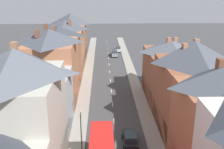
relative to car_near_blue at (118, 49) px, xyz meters
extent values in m
cube|color=gray|center=(-8.20, -29.94, -0.75)|extent=(2.20, 104.00, 0.14)
cube|color=gray|center=(2.00, -29.94, -0.75)|extent=(2.20, 104.00, 0.14)
cube|color=silver|center=(-3.10, -49.94, -0.81)|extent=(0.14, 1.80, 0.01)
cube|color=silver|center=(-3.10, -43.94, -0.81)|extent=(0.14, 1.80, 0.01)
cube|color=silver|center=(-3.10, -37.94, -0.81)|extent=(0.14, 1.80, 0.01)
cube|color=silver|center=(-3.10, -31.94, -0.81)|extent=(0.14, 1.80, 0.01)
cube|color=silver|center=(-3.10, -25.94, -0.81)|extent=(0.14, 1.80, 0.01)
cube|color=silver|center=(-3.10, -19.94, -0.81)|extent=(0.14, 1.80, 0.01)
cube|color=silver|center=(-3.10, -13.94, -0.81)|extent=(0.14, 1.80, 0.01)
cube|color=silver|center=(-3.10, -7.94, -0.81)|extent=(0.14, 1.80, 0.01)
cube|color=silver|center=(-3.10, -1.94, -0.81)|extent=(0.14, 1.80, 0.01)
cube|color=silver|center=(-3.10, 4.06, -0.81)|extent=(0.14, 1.80, 0.01)
cube|color=silver|center=(-3.10, 10.06, -0.81)|extent=(0.14, 1.80, 0.01)
cube|color=silver|center=(-3.10, 16.06, -0.81)|extent=(0.14, 1.80, 0.01)
cube|color=#BCB7A8|center=(-13.30, -54.37, 4.75)|extent=(8.00, 10.67, 11.14)
pyramid|color=#565B66|center=(-13.30, -54.37, 11.70)|extent=(8.00, 10.67, 2.77)
cube|color=#99664C|center=(-14.02, -51.83, 12.44)|extent=(0.60, 0.90, 1.46)
cube|color=#ADB2B7|center=(-13.30, -45.41, 3.32)|extent=(8.00, 7.24, 8.27)
cube|color=#1E5133|center=(-9.36, -45.41, 0.78)|extent=(0.12, 6.66, 3.20)
pyramid|color=#565B66|center=(-13.30, -45.41, 8.32)|extent=(8.00, 7.24, 1.74)
cube|color=brown|center=(-14.49, -46.88, 8.94)|extent=(0.60, 0.90, 1.23)
cube|color=#B2704C|center=(-13.30, -36.85, 4.58)|extent=(8.00, 9.88, 10.80)
cube|color=navy|center=(-9.36, -36.85, 0.78)|extent=(0.12, 9.09, 3.20)
pyramid|color=#474C56|center=(-13.30, -36.85, 11.06)|extent=(8.00, 9.88, 2.16)
cube|color=brown|center=(-14.89, -38.26, 11.67)|extent=(0.60, 0.90, 1.21)
cube|color=brown|center=(-14.40, -33.97, 11.81)|extent=(0.60, 0.90, 1.49)
cube|color=#A36042|center=(-13.30, -28.37, 4.26)|extent=(8.00, 7.09, 10.16)
cube|color=black|center=(-9.36, -28.37, 0.78)|extent=(0.12, 6.52, 3.20)
pyramid|color=#383D47|center=(-13.30, -28.37, 10.36)|extent=(8.00, 7.09, 2.02)
cube|color=brown|center=(-13.86, -29.97, 11.00)|extent=(0.60, 0.90, 1.29)
cube|color=#B2704C|center=(-13.30, -18.83, 4.20)|extent=(8.00, 11.99, 10.04)
cube|color=#1E5133|center=(-9.36, -18.83, 0.78)|extent=(0.12, 11.03, 3.20)
pyramid|color=#474C56|center=(-13.30, -18.83, 10.23)|extent=(8.00, 11.99, 2.01)
cube|color=brown|center=(-11.91, -20.42, 10.91)|extent=(0.60, 0.90, 1.36)
cube|color=brown|center=(-13.30, -7.44, 3.96)|extent=(8.00, 10.80, 9.56)
cube|color=navy|center=(-9.36, -7.44, 0.78)|extent=(0.12, 9.93, 3.20)
pyramid|color=#474C56|center=(-13.30, -7.44, 10.20)|extent=(8.00, 10.80, 2.92)
cube|color=#99664C|center=(-13.02, -7.30, 10.82)|extent=(0.60, 0.90, 1.23)
cube|color=#A36042|center=(7.10, -55.78, 4.21)|extent=(8.00, 7.74, 10.06)
cube|color=brown|center=(6.98, -54.67, 11.14)|extent=(0.60, 0.90, 1.55)
cube|color=#935138|center=(7.10, -46.67, 4.16)|extent=(8.00, 10.47, 9.96)
cube|color=#1E5133|center=(3.16, -46.67, 0.78)|extent=(0.12, 9.64, 3.20)
pyramid|color=#474C56|center=(7.10, -46.67, 10.63)|extent=(8.00, 10.47, 2.97)
cube|color=#99664C|center=(5.82, -46.78, 11.19)|extent=(0.60, 0.90, 1.12)
cube|color=#99664C|center=(7.82, -45.22, 11.32)|extent=(0.60, 0.90, 1.38)
cube|color=brown|center=(7.10, -35.76, 3.54)|extent=(8.00, 11.34, 8.72)
cube|color=olive|center=(3.16, -35.76, 0.78)|extent=(0.12, 10.44, 3.20)
pyramid|color=#565B66|center=(7.10, -35.76, 8.87)|extent=(8.00, 11.34, 1.93)
cube|color=#99664C|center=(6.60, -35.42, 9.61)|extent=(0.60, 0.90, 1.48)
cube|color=#99664C|center=(8.33, -33.39, 9.42)|extent=(0.60, 0.90, 1.11)
cube|color=red|center=(-4.90, -58.53, 4.43)|extent=(2.39, 10.37, 0.10)
cube|color=#28333D|center=(-4.90, -53.18, 1.03)|extent=(2.20, 0.10, 1.20)
cube|color=#28333D|center=(-4.90, -53.18, 3.33)|extent=(2.20, 0.10, 1.10)
cube|color=yellow|center=(-4.90, -53.18, 4.13)|extent=(1.34, 0.08, 0.32)
cube|color=#B7BABF|center=(0.00, 0.06, -0.15)|extent=(1.70, 4.39, 0.71)
cube|color=#28333D|center=(0.00, -0.16, 0.50)|extent=(1.46, 2.20, 0.60)
cylinder|color=black|center=(-0.85, 1.42, -0.51)|extent=(0.20, 0.62, 0.62)
cylinder|color=black|center=(0.85, 1.42, -0.51)|extent=(0.20, 0.62, 0.62)
cylinder|color=black|center=(-0.85, -1.31, -0.51)|extent=(0.20, 0.62, 0.62)
cylinder|color=black|center=(0.85, -1.31, -0.51)|extent=(0.20, 0.62, 0.62)
cube|color=gray|center=(-1.30, -5.53, -0.11)|extent=(1.70, 4.59, 0.79)
cube|color=#28333D|center=(-1.30, -5.76, 0.58)|extent=(1.46, 2.29, 0.60)
cylinder|color=black|center=(-2.15, -4.11, -0.51)|extent=(0.20, 0.62, 0.62)
cylinder|color=black|center=(-0.45, -4.11, -0.51)|extent=(0.20, 0.62, 0.62)
cylinder|color=black|center=(-2.15, -6.95, -0.51)|extent=(0.20, 0.62, 0.62)
cylinder|color=black|center=(-0.45, -6.95, -0.51)|extent=(0.20, 0.62, 0.62)
cube|color=black|center=(-1.30, -50.00, -0.16)|extent=(1.70, 4.20, 0.70)
cube|color=#28333D|center=(-1.30, -50.21, 0.49)|extent=(1.46, 2.10, 0.60)
cylinder|color=black|center=(-2.15, -48.70, -0.51)|extent=(0.20, 0.62, 0.62)
cylinder|color=black|center=(-0.45, -48.70, -0.51)|extent=(0.20, 0.62, 0.62)
cylinder|color=black|center=(-2.15, -51.30, -0.51)|extent=(0.20, 0.62, 0.62)
cylinder|color=black|center=(-0.45, -51.30, -0.51)|extent=(0.20, 0.62, 0.62)
sphere|color=beige|center=(-8.67, -53.16, 0.82)|extent=(0.22, 0.22, 0.22)
cylinder|color=black|center=(-7.35, -52.04, 1.93)|extent=(0.12, 0.12, 5.50)
cylinder|color=black|center=(-7.35, -51.59, 4.58)|extent=(0.08, 0.90, 0.08)
cube|color=beige|center=(-7.35, -51.14, 4.50)|extent=(0.20, 0.32, 0.20)
camera|label=1|loc=(-4.68, -79.20, 18.84)|focal=42.00mm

